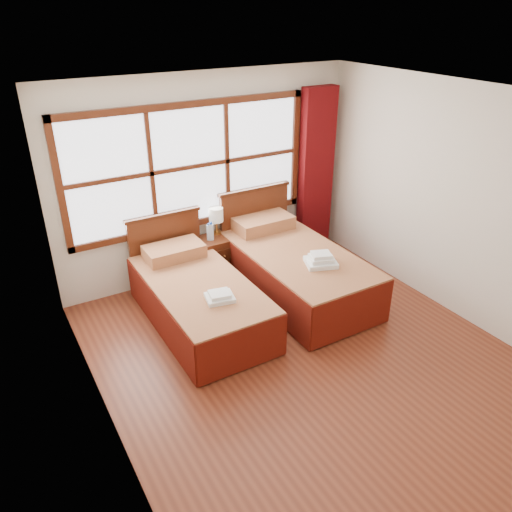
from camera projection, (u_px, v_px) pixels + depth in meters
floor at (307, 357)px, 5.19m from camera, size 4.50×4.50×0.00m
ceiling at (322, 100)px, 4.00m from camera, size 4.50×4.50×0.00m
wall_back at (208, 178)px, 6.32m from camera, size 4.00×0.00×4.00m
wall_left at (96, 305)px, 3.70m from camera, size 0.00×4.50×4.50m
wall_right at (460, 205)px, 5.50m from camera, size 0.00×4.50×4.50m
window at (190, 167)px, 6.09m from camera, size 3.16×0.06×1.56m
curtain at (316, 171)px, 7.00m from camera, size 0.50×0.16×2.30m
bed_left at (198, 297)px, 5.66m from camera, size 1.03×2.05×1.00m
bed_right at (293, 267)px, 6.23m from camera, size 1.13×2.18×1.10m
nightstand at (217, 258)px, 6.57m from camera, size 0.43×0.43×0.58m
towels_left at (220, 296)px, 5.18m from camera, size 0.33×0.30×0.08m
towels_right at (321, 260)px, 5.74m from camera, size 0.43×0.40×0.15m
lamp at (216, 215)px, 6.45m from camera, size 0.19×0.19×0.36m
bottle_near at (209, 232)px, 6.35m from camera, size 0.06×0.06×0.23m
bottle_far at (211, 232)px, 6.34m from camera, size 0.06×0.06×0.25m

